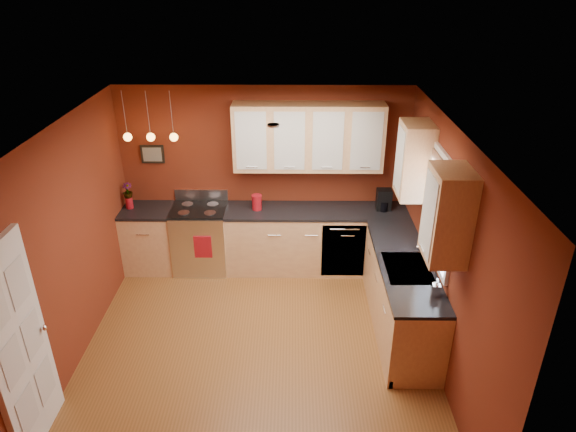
{
  "coord_description": "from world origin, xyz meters",
  "views": [
    {
      "loc": [
        0.4,
        -4.64,
        4.05
      ],
      "look_at": [
        0.34,
        1.0,
        1.24
      ],
      "focal_mm": 32.0,
      "sensor_mm": 36.0,
      "label": 1
    }
  ],
  "objects_px": {
    "sink": "(408,270)",
    "soap_pump": "(436,287)",
    "coffee_maker": "(384,200)",
    "gas_range": "(201,238)",
    "red_canister": "(257,202)"
  },
  "relations": [
    {
      "from": "red_canister",
      "to": "gas_range",
      "type": "bearing_deg",
      "value": -179.56
    },
    {
      "from": "gas_range",
      "to": "coffee_maker",
      "type": "distance_m",
      "value": 2.65
    },
    {
      "from": "red_canister",
      "to": "sink",
      "type": "bearing_deg",
      "value": -39.88
    },
    {
      "from": "sink",
      "to": "coffee_maker",
      "type": "xyz_separation_m",
      "value": [
        -0.04,
        1.53,
        0.16
      ]
    },
    {
      "from": "sink",
      "to": "gas_range",
      "type": "bearing_deg",
      "value": 150.22
    },
    {
      "from": "red_canister",
      "to": "coffee_maker",
      "type": "height_order",
      "value": "coffee_maker"
    },
    {
      "from": "gas_range",
      "to": "red_canister",
      "type": "height_order",
      "value": "red_canister"
    },
    {
      "from": "sink",
      "to": "soap_pump",
      "type": "height_order",
      "value": "sink"
    },
    {
      "from": "coffee_maker",
      "to": "soap_pump",
      "type": "distance_m",
      "value": 2.07
    },
    {
      "from": "gas_range",
      "to": "sink",
      "type": "relative_size",
      "value": 1.59
    },
    {
      "from": "sink",
      "to": "soap_pump",
      "type": "relative_size",
      "value": 3.59
    },
    {
      "from": "coffee_maker",
      "to": "soap_pump",
      "type": "relative_size",
      "value": 1.5
    },
    {
      "from": "red_canister",
      "to": "coffee_maker",
      "type": "distance_m",
      "value": 1.76
    },
    {
      "from": "soap_pump",
      "to": "sink",
      "type": "bearing_deg",
      "value": 108.67
    },
    {
      "from": "gas_range",
      "to": "soap_pump",
      "type": "distance_m",
      "value": 3.5
    }
  ]
}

